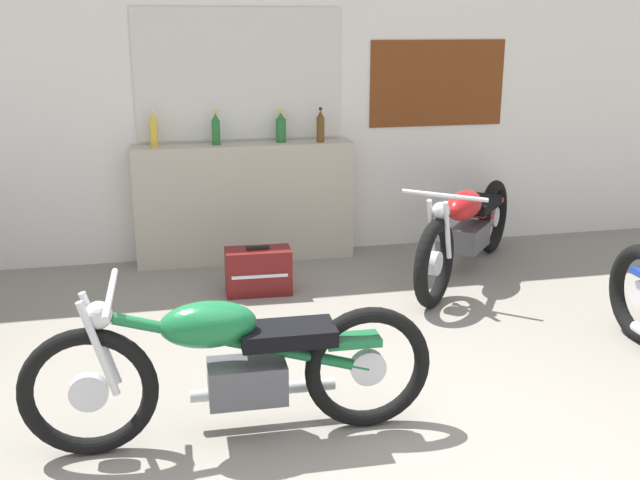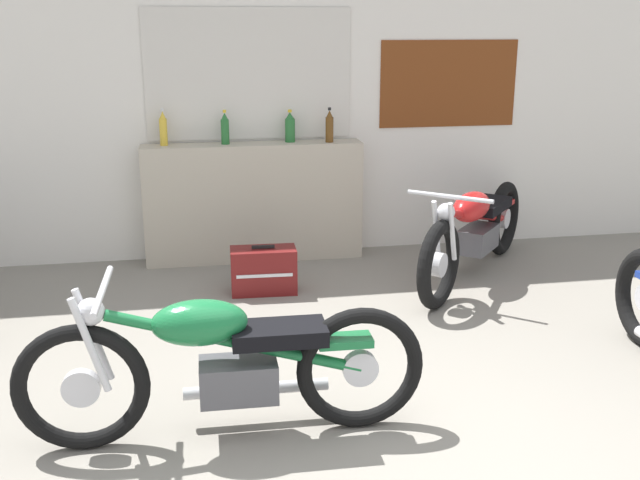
{
  "view_description": "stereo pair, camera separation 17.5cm",
  "coord_description": "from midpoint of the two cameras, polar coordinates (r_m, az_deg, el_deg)",
  "views": [
    {
      "loc": [
        -1.07,
        -2.61,
        1.98
      ],
      "look_at": [
        -0.11,
        1.67,
        0.7
      ],
      "focal_mm": 42.0,
      "sensor_mm": 36.0,
      "label": 1
    },
    {
      "loc": [
        -0.9,
        -2.64,
        1.98
      ],
      "look_at": [
        -0.11,
        1.67,
        0.7
      ],
      "focal_mm": 42.0,
      "sensor_mm": 36.0,
      "label": 2
    }
  ],
  "objects": [
    {
      "name": "motorcycle_green",
      "position": [
        3.67,
        -8.04,
        -9.32
      ],
      "size": [
        1.99,
        0.64,
        0.82
      ],
      "color": "black",
      "rests_on": "ground_plane"
    },
    {
      "name": "bottle_right_center",
      "position": [
        6.34,
        -0.76,
        8.62
      ],
      "size": [
        0.07,
        0.07,
        0.29
      ],
      "color": "#5B3814",
      "rests_on": "sill_counter"
    },
    {
      "name": "motorcycle_red",
      "position": [
        6.06,
        10.33,
        0.88
      ],
      "size": [
        1.49,
        1.7,
        0.81
      ],
      "color": "black",
      "rests_on": "ground_plane"
    },
    {
      "name": "bottle_leftmost",
      "position": [
        6.28,
        -13.35,
        8.16
      ],
      "size": [
        0.06,
        0.06,
        0.3
      ],
      "color": "gold",
      "rests_on": "sill_counter"
    },
    {
      "name": "bottle_center",
      "position": [
        6.36,
        -3.79,
        8.52
      ],
      "size": [
        0.08,
        0.08,
        0.27
      ],
      "color": "#23662D",
      "rests_on": "sill_counter"
    },
    {
      "name": "sill_counter",
      "position": [
        6.4,
        -6.51,
        2.83
      ],
      "size": [
        1.84,
        0.28,
        1.01
      ],
      "color": "#B7AD99",
      "rests_on": "ground_plane"
    },
    {
      "name": "bottle_left_center",
      "position": [
        6.28,
        -8.74,
        8.31
      ],
      "size": [
        0.07,
        0.07,
        0.28
      ],
      "color": "#23662D",
      "rests_on": "sill_counter"
    },
    {
      "name": "wall_back",
      "position": [
        6.48,
        -3.95,
        11.13
      ],
      "size": [
        10.0,
        0.07,
        2.8
      ],
      "color": "silver",
      "rests_on": "ground_plane"
    },
    {
      "name": "hard_case_darkred",
      "position": [
        5.67,
        -5.61,
        -2.38
      ],
      "size": [
        0.5,
        0.27,
        0.37
      ],
      "color": "maroon",
      "rests_on": "ground_plane"
    }
  ]
}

